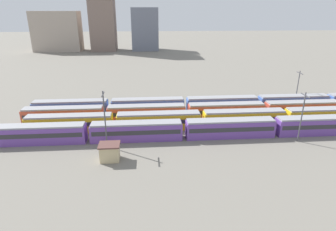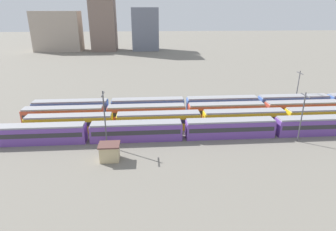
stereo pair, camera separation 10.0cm
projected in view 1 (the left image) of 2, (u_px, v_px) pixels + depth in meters
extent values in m
plane|color=slate|center=(110.00, 126.00, 63.46)|extent=(600.00, 600.00, 0.00)
cube|color=#6B429E|center=(39.00, 135.00, 54.65)|extent=(18.00, 3.00, 3.40)
cube|color=#2D2D33|center=(38.00, 133.00, 54.51)|extent=(17.20, 3.06, 0.90)
cube|color=#939399|center=(37.00, 126.00, 54.00)|extent=(17.60, 2.70, 0.35)
cube|color=#6B429E|center=(137.00, 132.00, 56.04)|extent=(18.00, 3.00, 3.40)
cube|color=#2D2D33|center=(137.00, 130.00, 55.90)|extent=(17.20, 3.06, 0.90)
cube|color=#939399|center=(136.00, 123.00, 55.38)|extent=(17.60, 2.70, 0.35)
cube|color=#6B429E|center=(230.00, 129.00, 57.43)|extent=(18.00, 3.00, 3.40)
cube|color=#2D2D33|center=(230.00, 127.00, 57.28)|extent=(17.20, 3.06, 0.90)
cube|color=#939399|center=(231.00, 120.00, 56.77)|extent=(17.60, 2.70, 0.35)
cube|color=#6B429E|center=(319.00, 126.00, 58.81)|extent=(18.00, 3.00, 3.40)
cube|color=#2D2D33|center=(319.00, 124.00, 58.67)|extent=(17.20, 3.06, 0.90)
cube|color=#939399|center=(320.00, 118.00, 58.15)|extent=(17.60, 2.70, 0.35)
cube|color=yellow|center=(70.00, 124.00, 59.85)|extent=(18.00, 3.00, 3.40)
cube|color=#2D2D33|center=(70.00, 122.00, 59.71)|extent=(17.20, 3.06, 0.90)
cube|color=#939399|center=(69.00, 116.00, 59.19)|extent=(17.60, 2.70, 0.35)
cube|color=yellow|center=(159.00, 121.00, 61.23)|extent=(18.00, 3.00, 3.40)
cube|color=#2D2D33|center=(159.00, 120.00, 61.09)|extent=(17.20, 3.06, 0.90)
cube|color=#939399|center=(159.00, 113.00, 60.58)|extent=(17.60, 2.70, 0.35)
cube|color=yellow|center=(244.00, 119.00, 62.62)|extent=(18.00, 3.00, 3.40)
cube|color=#2D2D33|center=(244.00, 117.00, 62.48)|extent=(17.20, 3.06, 0.90)
cube|color=#939399|center=(244.00, 111.00, 61.96)|extent=(17.60, 2.70, 0.35)
cube|color=yellow|center=(325.00, 117.00, 64.01)|extent=(18.00, 3.00, 3.40)
cube|color=#2D2D33|center=(325.00, 115.00, 63.86)|extent=(17.20, 3.06, 0.90)
cube|color=#939399|center=(327.00, 109.00, 63.35)|extent=(17.60, 2.70, 0.35)
cube|color=#BC4C38|center=(64.00, 116.00, 64.51)|extent=(18.00, 3.00, 3.40)
cube|color=#2D2D33|center=(64.00, 114.00, 64.37)|extent=(17.20, 3.06, 0.90)
cube|color=#939399|center=(63.00, 108.00, 63.85)|extent=(17.60, 2.70, 0.35)
cube|color=#BC4C38|center=(147.00, 114.00, 65.90)|extent=(18.00, 3.00, 3.40)
cube|color=#2D2D33|center=(146.00, 112.00, 65.75)|extent=(17.20, 3.06, 0.90)
cube|color=#939399|center=(146.00, 106.00, 65.24)|extent=(17.60, 2.70, 0.35)
cube|color=#BC4C38|center=(226.00, 111.00, 67.28)|extent=(18.00, 3.00, 3.40)
cube|color=#2D2D33|center=(226.00, 110.00, 67.14)|extent=(17.20, 3.06, 0.90)
cube|color=#939399|center=(226.00, 104.00, 66.63)|extent=(17.60, 2.70, 0.35)
cube|color=#BC4C38|center=(302.00, 109.00, 68.67)|extent=(18.00, 3.00, 3.40)
cube|color=#2D2D33|center=(302.00, 108.00, 68.53)|extent=(17.20, 3.06, 0.90)
cube|color=#939399|center=(303.00, 102.00, 68.01)|extent=(17.60, 2.70, 0.35)
cube|color=#4C70BC|center=(71.00, 108.00, 69.39)|extent=(18.00, 3.00, 3.40)
cube|color=#2D2D33|center=(71.00, 107.00, 69.25)|extent=(17.20, 3.06, 0.90)
cube|color=#939399|center=(70.00, 101.00, 68.73)|extent=(17.60, 2.70, 0.35)
cube|color=#4C70BC|center=(148.00, 106.00, 70.78)|extent=(18.00, 3.00, 3.40)
cube|color=#2D2D33|center=(148.00, 105.00, 70.64)|extent=(17.20, 3.06, 0.90)
cube|color=#939399|center=(148.00, 99.00, 70.12)|extent=(17.60, 2.70, 0.35)
cube|color=#4C70BC|center=(222.00, 105.00, 72.16)|extent=(18.00, 3.00, 3.40)
cube|color=#2D2D33|center=(222.00, 103.00, 72.02)|extent=(17.20, 3.06, 0.90)
cube|color=#939399|center=(222.00, 98.00, 71.51)|extent=(17.60, 2.70, 0.35)
cube|color=#4C70BC|center=(293.00, 103.00, 73.55)|extent=(18.00, 3.00, 3.40)
cube|color=#2D2D33|center=(293.00, 101.00, 73.41)|extent=(17.20, 3.06, 0.90)
cube|color=#939399|center=(294.00, 96.00, 72.89)|extent=(17.60, 2.70, 0.35)
cylinder|color=#4C4C51|center=(105.00, 120.00, 51.73)|extent=(0.24, 0.24, 10.97)
cube|color=#47474C|center=(103.00, 94.00, 50.02)|extent=(0.16, 3.20, 0.16)
cylinder|color=#4C4C51|center=(297.00, 88.00, 75.28)|extent=(0.24, 0.24, 9.51)
cube|color=#47474C|center=(300.00, 73.00, 73.82)|extent=(0.16, 3.20, 0.16)
cylinder|color=#4C4C51|center=(302.00, 118.00, 54.14)|extent=(0.24, 0.24, 10.05)
cube|color=#47474C|center=(305.00, 95.00, 52.59)|extent=(0.16, 3.20, 0.16)
cube|color=#C6B284|center=(110.00, 153.00, 48.45)|extent=(3.20, 2.60, 2.80)
cube|color=brown|center=(109.00, 145.00, 47.91)|extent=(3.60, 3.00, 0.24)
cube|color=#A89989|center=(57.00, 31.00, 174.96)|extent=(28.32, 13.69, 23.85)
cube|color=#7A665B|center=(102.00, 6.00, 171.82)|extent=(15.02, 15.69, 53.66)
cube|color=slate|center=(145.00, 29.00, 178.60)|extent=(16.53, 14.03, 25.88)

